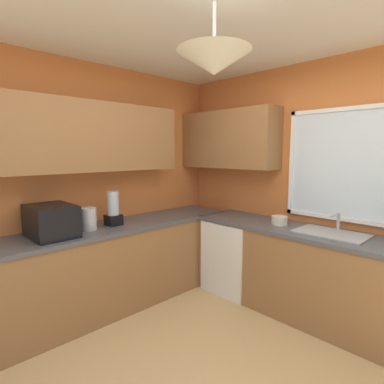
{
  "coord_description": "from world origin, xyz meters",
  "views": [
    {
      "loc": [
        1.26,
        -1.4,
        1.65
      ],
      "look_at": [
        -0.76,
        0.56,
        1.28
      ],
      "focal_mm": 28.87,
      "sensor_mm": 36.0,
      "label": 1
    }
  ],
  "objects_px": {
    "microwave": "(51,221)",
    "dishwasher": "(236,255)",
    "blender_appliance": "(113,210)",
    "sink_assembly": "(331,233)",
    "kettle": "(89,219)",
    "bowl": "(279,220)"
  },
  "relations": [
    {
      "from": "microwave",
      "to": "bowl",
      "type": "relative_size",
      "value": 2.89
    },
    {
      "from": "microwave",
      "to": "sink_assembly",
      "type": "xyz_separation_m",
      "value": [
        1.74,
        1.91,
        -0.13
      ]
    },
    {
      "from": "dishwasher",
      "to": "sink_assembly",
      "type": "relative_size",
      "value": 1.35
    },
    {
      "from": "dishwasher",
      "to": "bowl",
      "type": "height_order",
      "value": "bowl"
    },
    {
      "from": "microwave",
      "to": "blender_appliance",
      "type": "xyz_separation_m",
      "value": [
        0.0,
        0.63,
        0.02
      ]
    },
    {
      "from": "dishwasher",
      "to": "microwave",
      "type": "height_order",
      "value": "microwave"
    },
    {
      "from": "blender_appliance",
      "to": "sink_assembly",
      "type": "bearing_deg",
      "value": 36.38
    },
    {
      "from": "microwave",
      "to": "kettle",
      "type": "relative_size",
      "value": 2.16
    },
    {
      "from": "microwave",
      "to": "dishwasher",
      "type": "bearing_deg",
      "value": 70.63
    },
    {
      "from": "sink_assembly",
      "to": "blender_appliance",
      "type": "relative_size",
      "value": 1.73
    },
    {
      "from": "sink_assembly",
      "to": "dishwasher",
      "type": "bearing_deg",
      "value": -178.08
    },
    {
      "from": "kettle",
      "to": "blender_appliance",
      "type": "distance_m",
      "value": 0.28
    },
    {
      "from": "kettle",
      "to": "sink_assembly",
      "type": "xyz_separation_m",
      "value": [
        1.72,
        1.56,
        -0.1
      ]
    },
    {
      "from": "dishwasher",
      "to": "kettle",
      "type": "height_order",
      "value": "kettle"
    },
    {
      "from": "dishwasher",
      "to": "microwave",
      "type": "distance_m",
      "value": 2.08
    },
    {
      "from": "dishwasher",
      "to": "kettle",
      "type": "distance_m",
      "value": 1.75
    },
    {
      "from": "kettle",
      "to": "dishwasher",
      "type": "bearing_deg",
      "value": 67.23
    },
    {
      "from": "dishwasher",
      "to": "bowl",
      "type": "bearing_deg",
      "value": 3.17
    },
    {
      "from": "sink_assembly",
      "to": "blender_appliance",
      "type": "bearing_deg",
      "value": -143.62
    },
    {
      "from": "microwave",
      "to": "kettle",
      "type": "xyz_separation_m",
      "value": [
        0.02,
        0.35,
        -0.03
      ]
    },
    {
      "from": "microwave",
      "to": "bowl",
      "type": "height_order",
      "value": "microwave"
    },
    {
      "from": "bowl",
      "to": "blender_appliance",
      "type": "xyz_separation_m",
      "value": [
        -1.2,
        -1.28,
        0.12
      ]
    }
  ]
}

